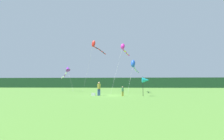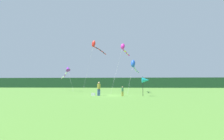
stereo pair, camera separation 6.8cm
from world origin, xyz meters
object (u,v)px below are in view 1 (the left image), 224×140
Objects in this scene: person_adult at (99,88)px; kite_magenta at (123,48)px; kite_purple at (67,70)px; person_child at (123,91)px; banner_flag_pole at (146,80)px; kite_red at (95,45)px; cooler_box at (93,94)px; kite_blue at (134,65)px.

kite_magenta is at bearing 70.57° from person_adult.
kite_purple reaches higher than person_adult.
kite_magenta reaches higher than person_child.
person_adult is 0.20× the size of kite_magenta.
kite_magenta is at bearing -14.72° from kite_purple.
kite_purple is at bearing 138.02° from banner_flag_pole.
cooler_box is at bearing -80.82° from kite_red.
kite_magenta is 1.47× the size of kite_blue.
cooler_box is 0.05× the size of kite_magenta.
kite_red reaches higher than kite_blue.
cooler_box is 7.05m from banner_flag_pole.
kite_blue is (5.76, 6.67, 4.69)m from cooler_box.
person_child is 3.90m from cooler_box.
kite_red is 9.65m from kite_purple.
cooler_box is 13.50m from kite_magenta.
kite_purple reaches higher than person_child.
cooler_box is 0.08× the size of kite_blue.
person_child is at bearing -91.18° from kite_magenta.
person_child is 0.20× the size of kite_blue.
kite_purple reaches higher than banner_flag_pole.
kite_magenta reaches higher than cooler_box.
cooler_box is 0.06× the size of kite_purple.
kite_purple is (-8.70, 12.70, 3.51)m from person_adult.
person_child is 3.24m from banner_flag_pole.
banner_flag_pole is (6.79, -0.35, 1.86)m from cooler_box.
kite_magenta is at bearing 105.11° from banner_flag_pole.
person_child is 0.14× the size of kite_purple.
kite_blue is at bearing 74.84° from person_child.
kite_magenta is 5.12m from kite_blue.
cooler_box is at bearing -130.81° from kite_blue.
kite_magenta reaches higher than person_adult.
person_adult is 0.21× the size of kite_purple.
kite_blue reaches higher than person_child.
banner_flag_pole is (2.95, 0.07, 1.33)m from person_child.
person_child reaches higher than cooler_box.
banner_flag_pole is at bearing -74.89° from kite_magenta.
banner_flag_pole reaches higher than cooler_box.
kite_magenta is at bearing -49.37° from kite_red.
cooler_box is at bearing -112.47° from kite_magenta.
kite_purple is (-12.06, 3.17, -4.02)m from kite_magenta.
kite_red is at bearing 101.49° from person_adult.
cooler_box is 0.20× the size of banner_flag_pole.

